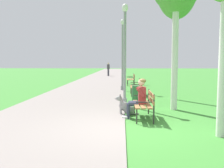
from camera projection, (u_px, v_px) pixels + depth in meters
ground_plane at (131, 130)px, 6.45m from camera, size 120.00×120.00×0.00m
paved_path at (105, 76)px, 30.43m from camera, size 4.38×60.00×0.04m
park_bench_near at (145, 102)px, 7.72m from camera, size 0.55×1.50×0.85m
park_bench_mid at (137, 86)px, 13.08m from camera, size 0.55×1.50×0.85m
park_bench_far at (132, 79)px, 18.62m from camera, size 0.55×1.50×0.85m
person_seated_on_near_bench at (138, 97)px, 7.74m from camera, size 0.74×0.49×1.25m
dog_grey at (126, 107)px, 8.27m from camera, size 0.83×0.32×0.71m
lamp_post_near at (125, 54)px, 9.88m from camera, size 0.24×0.24×4.03m
lamp_post_mid at (122, 54)px, 15.05m from camera, size 0.24×0.24×4.29m
lamp_post_far at (124, 58)px, 20.67m from camera, size 0.24×0.24×3.99m
litter_bin at (136, 93)px, 11.19m from camera, size 0.36×0.36×0.70m
pedestrian_distant at (108, 69)px, 30.26m from camera, size 0.32×0.22×1.65m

